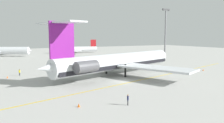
% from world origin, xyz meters
% --- Properties ---
extents(ground, '(299.05, 299.05, 0.00)m').
position_xyz_m(ground, '(0.00, 0.00, 0.00)').
color(ground, '#ADADA8').
extents(main_jetliner, '(46.03, 41.32, 13.70)m').
position_xyz_m(main_jetliner, '(2.59, 8.26, 3.74)').
color(main_jetliner, silver).
rests_on(main_jetliner, ground).
extents(airliner_mid_left, '(27.19, 27.14, 8.20)m').
position_xyz_m(airliner_mid_left, '(17.80, 86.50, 2.41)').
color(airliner_mid_left, silver).
rests_on(airliner_mid_left, ground).
extents(ground_crew_near_nose, '(0.39, 0.28, 1.75)m').
position_xyz_m(ground_crew_near_nose, '(-20.40, 19.92, 1.11)').
color(ground_crew_near_nose, black).
rests_on(ground_crew_near_nose, ground).
extents(ground_crew_near_tail, '(0.28, 0.43, 1.75)m').
position_xyz_m(ground_crew_near_tail, '(23.35, 28.06, 1.11)').
color(ground_crew_near_tail, black).
rests_on(ground_crew_near_tail, ground).
extents(ground_crew_portside, '(0.27, 0.42, 1.70)m').
position_xyz_m(ground_crew_portside, '(-8.58, -15.30, 1.08)').
color(ground_crew_portside, black).
rests_on(ground_crew_portside, ground).
extents(safety_cone_nose, '(0.40, 0.40, 0.55)m').
position_xyz_m(safety_cone_nose, '(29.94, 2.18, 0.28)').
color(safety_cone_nose, '#EA590F').
rests_on(safety_cone_nose, ground).
extents(safety_cone_wingtip, '(0.40, 0.40, 0.55)m').
position_xyz_m(safety_cone_wingtip, '(-15.54, -12.53, 0.28)').
color(safety_cone_wingtip, '#EA590F').
rests_on(safety_cone_wingtip, ground).
extents(safety_cone_tail, '(0.40, 0.40, 0.55)m').
position_xyz_m(safety_cone_tail, '(-23.52, 17.68, 0.28)').
color(safety_cone_tail, '#EA590F').
rests_on(safety_cone_tail, ground).
extents(taxiway_centreline, '(92.45, 24.53, 0.01)m').
position_xyz_m(taxiway_centreline, '(3.85, -0.55, 0.00)').
color(taxiway_centreline, gold).
rests_on(taxiway_centreline, ground).
extents(light_mast, '(4.00, 0.70, 22.66)m').
position_xyz_m(light_mast, '(43.04, 34.01, 12.53)').
color(light_mast, slate).
rests_on(light_mast, ground).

